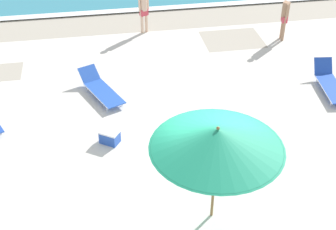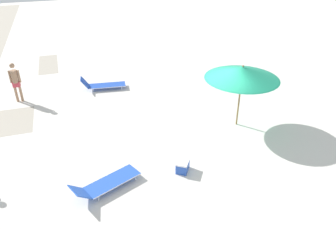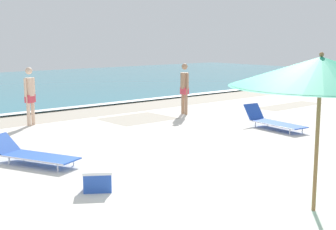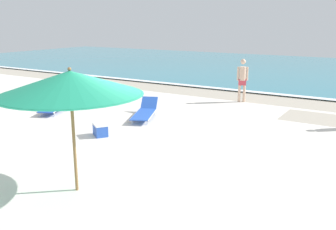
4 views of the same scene
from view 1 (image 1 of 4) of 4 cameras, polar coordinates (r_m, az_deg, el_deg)
name	(u,v)px [view 1 (image 1 of 4)]	position (r m, az deg, el deg)	size (l,w,h in m)	color
ground_plane	(203,173)	(11.71, 4.25, -7.04)	(60.00, 60.00, 0.16)	silver
beach_umbrella	(217,139)	(9.18, 6.02, -2.90)	(2.71, 2.71, 2.43)	olive
sun_lounger_under_umbrella	(101,89)	(14.43, -8.18, 3.17)	(1.38, 2.14, 0.55)	blue
sun_lounger_near_water_left	(330,83)	(15.40, 19.18, 3.67)	(0.85, 2.11, 0.63)	blue
beachgoer_wading_adult	(285,14)	(17.90, 14.08, 11.84)	(0.27, 0.45, 1.76)	#A37A5B
beachgoer_shoreline_child	(144,8)	(17.97, -2.97, 12.94)	(0.41, 0.29, 1.76)	beige
cooler_box	(110,137)	(12.46, -7.11, -2.63)	(0.61, 0.57, 0.37)	blue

